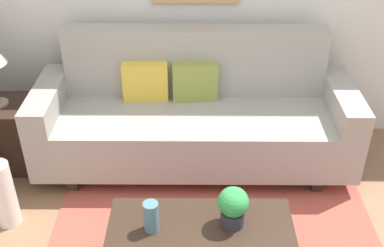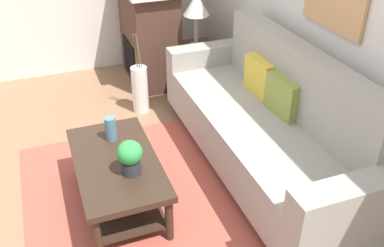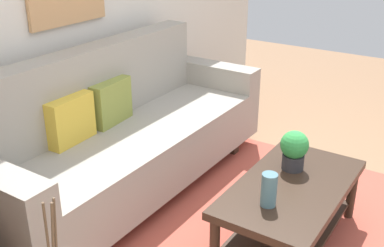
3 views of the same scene
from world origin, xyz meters
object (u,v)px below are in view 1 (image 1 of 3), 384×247
couch (195,116)px  floor_vase (3,194)px  coffee_table (201,247)px  potted_plant_tabletop (233,206)px  throw_pillow_olive (195,81)px  tabletop_vase (151,217)px  throw_pillow_mustard (145,81)px  side_table (6,134)px

couch → floor_vase: bearing=-150.4°
coffee_table → potted_plant_tabletop: size_ratio=4.20×
throw_pillow_olive → tabletop_vase: throw_pillow_olive is taller
coffee_table → throw_pillow_olive: bearing=91.5°
throw_pillow_mustard → side_table: bearing=-171.7°
couch → throw_pillow_olive: bearing=90.0°
throw_pillow_mustard → tabletop_vase: 1.40m
couch → throw_pillow_mustard: 0.48m
side_table → potted_plant_tabletop: bearing=-33.5°
couch → throw_pillow_olive: size_ratio=6.93×
tabletop_vase → floor_vase: (-1.08, 0.50, -0.27)m
couch → potted_plant_tabletop: couch is taller
coffee_table → floor_vase: bearing=158.8°
side_table → coffee_table: bearing=-38.2°
couch → throw_pillow_olive: (0.00, 0.12, 0.25)m
throw_pillow_mustard → floor_vase: bearing=-136.6°
coffee_table → throw_pillow_mustard: bearing=107.1°
tabletop_vase → floor_vase: size_ratio=0.39×
couch → potted_plant_tabletop: size_ratio=9.52×
coffee_table → potted_plant_tabletop: 0.33m
throw_pillow_mustard → throw_pillow_olive: size_ratio=1.00×
throw_pillow_olive → tabletop_vase: bearing=-100.2°
throw_pillow_mustard → tabletop_vase: size_ratio=1.82×
couch → coffee_table: (0.04, -1.29, -0.12)m
tabletop_vase → floor_vase: 1.22m
floor_vase → potted_plant_tabletop: bearing=-16.4°
side_table → couch: bearing=1.6°
tabletop_vase → potted_plant_tabletop: potted_plant_tabletop is taller
tabletop_vase → side_table: tabletop_vase is taller
tabletop_vase → potted_plant_tabletop: 0.47m
potted_plant_tabletop → floor_vase: size_ratio=0.52×
coffee_table → tabletop_vase: (-0.28, 0.03, 0.21)m
couch → tabletop_vase: 1.29m
couch → tabletop_vase: couch is taller
throw_pillow_mustard → throw_pillow_olive: (0.40, 0.00, 0.00)m
side_table → floor_vase: 0.75m
tabletop_vase → throw_pillow_olive: bearing=79.8°
side_table → tabletop_vase: bearing=-43.1°
tabletop_vase → potted_plant_tabletop: size_ratio=0.75×
couch → floor_vase: (-1.33, -0.76, -0.18)m
side_table → floor_vase: (0.22, -0.71, -0.03)m
throw_pillow_mustard → floor_vase: throw_pillow_mustard is taller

